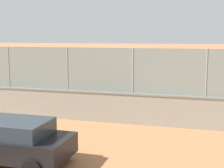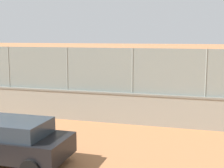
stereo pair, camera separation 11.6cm
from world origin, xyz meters
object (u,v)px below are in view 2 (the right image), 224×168
at_px(courtside_bench, 80,101).
at_px(parked_car_black, 8,140).
at_px(sports_ball, 179,114).
at_px(player_at_service_line, 205,97).
at_px(player_crossing_court, 77,78).
at_px(player_near_wall_returning, 124,92).

xyz_separation_m(courtside_bench, parked_car_black, (-0.31, 7.81, 0.31)).
bearing_deg(parked_car_black, sports_ball, -124.19).
relative_size(player_at_service_line, courtside_bench, 0.94).
height_order(player_crossing_court, sports_ball, player_crossing_court).
xyz_separation_m(sports_ball, courtside_bench, (5.43, -0.27, 0.36)).
bearing_deg(sports_ball, courtside_bench, -2.81).
distance_m(player_at_service_line, parked_car_black, 10.81).
height_order(player_near_wall_returning, player_crossing_court, player_near_wall_returning).
bearing_deg(parked_car_black, player_near_wall_returning, -103.90).
height_order(sports_ball, parked_car_black, parked_car_black).
bearing_deg(parked_car_black, player_crossing_court, -79.20).
bearing_deg(player_at_service_line, player_near_wall_returning, 3.49).
height_order(player_at_service_line, parked_car_black, player_at_service_line).
xyz_separation_m(player_at_service_line, sports_ball, (1.30, 1.15, -0.78)).
height_order(courtside_bench, parked_car_black, parked_car_black).
distance_m(player_at_service_line, player_crossing_court, 10.39).
relative_size(player_crossing_court, courtside_bench, 1.00).
relative_size(player_near_wall_returning, parked_car_black, 0.40).
relative_size(player_near_wall_returning, sports_ball, 8.00).
relative_size(player_at_service_line, player_crossing_court, 0.94).
relative_size(courtside_bench, parked_car_black, 0.38).
distance_m(player_at_service_line, courtside_bench, 6.80).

